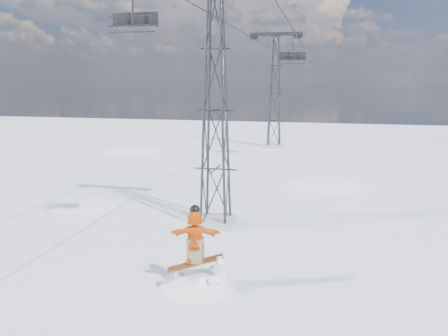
{
  "coord_description": "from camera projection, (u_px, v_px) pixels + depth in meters",
  "views": [
    {
      "loc": [
        5.64,
        -11.6,
        6.92
      ],
      "look_at": [
        2.04,
        4.35,
        3.58
      ],
      "focal_mm": 35.0,
      "sensor_mm": 36.0,
      "label": 1
    }
  ],
  "objects": [
    {
      "name": "lift_tower_near",
      "position": [
        215.0,
        111.0,
        20.07
      ],
      "size": [
        5.2,
        1.8,
        11.43
      ],
      "color": "#999999",
      "rests_on": "ground"
    },
    {
      "name": "snowboarder_jump",
      "position": [
        199.0,
        328.0,
        15.24
      ],
      "size": [
        4.4,
        4.4,
        6.88
      ],
      "color": "white",
      "rests_on": "ground"
    },
    {
      "name": "haul_cables",
      "position": [
        255.0,
        21.0,
        29.98
      ],
      "size": [
        4.46,
        51.0,
        0.06
      ],
      "color": "black",
      "rests_on": "ground"
    },
    {
      "name": "lift_chair_near",
      "position": [
        134.0,
        21.0,
        16.27
      ],
      "size": [
        1.82,
        0.52,
        2.26
      ],
      "color": "black",
      "rests_on": "ground"
    },
    {
      "name": "snow_terrain",
      "position": [
        190.0,
        278.0,
        36.94
      ],
      "size": [
        39.0,
        37.0,
        22.0
      ],
      "color": "white",
      "rests_on": "ground"
    },
    {
      "name": "ground",
      "position": [
        130.0,
        304.0,
        13.69
      ],
      "size": [
        120.0,
        120.0,
        0.0
      ],
      "primitive_type": "plane",
      "color": "white",
      "rests_on": "ground"
    },
    {
      "name": "lift_tower_far",
      "position": [
        275.0,
        94.0,
        43.96
      ],
      "size": [
        5.2,
        1.8,
        11.43
      ],
      "color": "#999999",
      "rests_on": "ground"
    },
    {
      "name": "lift_chair_mid",
      "position": [
        292.0,
        57.0,
        35.33
      ],
      "size": [
        2.2,
        0.63,
        2.73
      ],
      "color": "black",
      "rests_on": "ground"
    }
  ]
}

